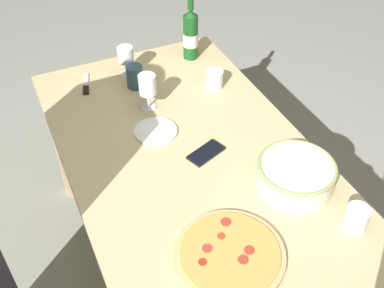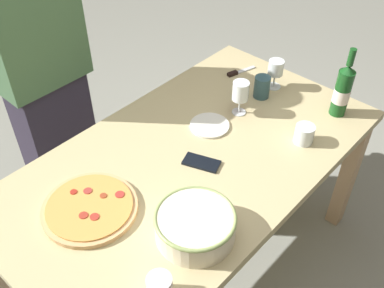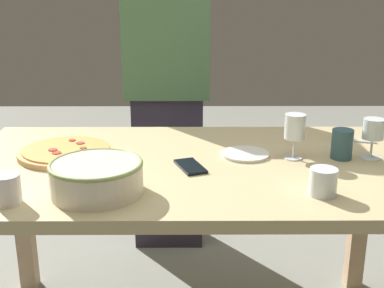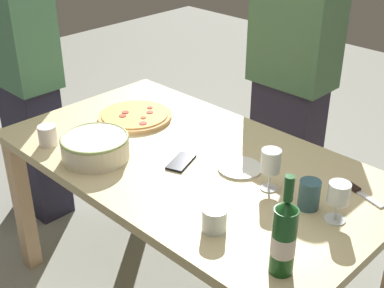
{
  "view_description": "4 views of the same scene",
  "coord_description": "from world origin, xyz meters",
  "px_view_note": "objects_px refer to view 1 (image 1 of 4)",
  "views": [
    {
      "loc": [
        -1.16,
        0.53,
        1.96
      ],
      "look_at": [
        0.0,
        0.0,
        0.82
      ],
      "focal_mm": 43.98,
      "sensor_mm": 36.0,
      "label": 1
    },
    {
      "loc": [
        -0.97,
        -0.88,
        1.98
      ],
      "look_at": [
        0.0,
        0.0,
        0.82
      ],
      "focal_mm": 41.98,
      "sensor_mm": 36.0,
      "label": 2
    },
    {
      "loc": [
        -0.01,
        -1.63,
        1.33
      ],
      "look_at": [
        0.0,
        0.0,
        0.82
      ],
      "focal_mm": 47.03,
      "sensor_mm": 36.0,
      "label": 3
    },
    {
      "loc": [
        1.29,
        -1.32,
        1.81
      ],
      "look_at": [
        0.0,
        0.0,
        0.82
      ],
      "focal_mm": 49.5,
      "sensor_mm": 36.0,
      "label": 4
    }
  ],
  "objects_px": {
    "pizza": "(230,254)",
    "wine_glass_near_pizza": "(126,56)",
    "wine_glass_by_bottle": "(147,86)",
    "side_plate": "(156,131)",
    "cup_amber": "(356,218)",
    "cup_ceramic": "(135,77)",
    "cell_phone": "(206,153)",
    "wine_bottle": "(191,34)",
    "pizza_knife": "(86,86)",
    "dining_table": "(192,174)",
    "serving_bowl": "(296,174)",
    "cup_spare": "(214,79)"
  },
  "relations": [
    {
      "from": "wine_glass_near_pizza",
      "to": "cup_ceramic",
      "type": "xyz_separation_m",
      "value": [
        -0.11,
        -0.0,
        -0.05
      ]
    },
    {
      "from": "wine_glass_by_bottle",
      "to": "side_plate",
      "type": "xyz_separation_m",
      "value": [
        -0.16,
        0.03,
        -0.1
      ]
    },
    {
      "from": "serving_bowl",
      "to": "side_plate",
      "type": "height_order",
      "value": "serving_bowl"
    },
    {
      "from": "wine_glass_by_bottle",
      "to": "cup_ceramic",
      "type": "height_order",
      "value": "wine_glass_by_bottle"
    },
    {
      "from": "cup_amber",
      "to": "side_plate",
      "type": "distance_m",
      "value": 0.82
    },
    {
      "from": "cup_amber",
      "to": "pizza_knife",
      "type": "xyz_separation_m",
      "value": [
        1.12,
        0.58,
        -0.04
      ]
    },
    {
      "from": "wine_glass_by_bottle",
      "to": "cup_amber",
      "type": "distance_m",
      "value": 0.95
    },
    {
      "from": "cell_phone",
      "to": "cup_amber",
      "type": "bearing_deg",
      "value": 8.72
    },
    {
      "from": "wine_glass_by_bottle",
      "to": "pizza_knife",
      "type": "relative_size",
      "value": 0.97
    },
    {
      "from": "wine_glass_by_bottle",
      "to": "cell_phone",
      "type": "distance_m",
      "value": 0.39
    },
    {
      "from": "wine_glass_near_pizza",
      "to": "pizza_knife",
      "type": "height_order",
      "value": "wine_glass_near_pizza"
    },
    {
      "from": "pizza",
      "to": "wine_glass_near_pizza",
      "type": "distance_m",
      "value": 1.08
    },
    {
      "from": "cup_amber",
      "to": "cup_spare",
      "type": "xyz_separation_m",
      "value": [
        0.89,
        0.06,
        -0.0
      ]
    },
    {
      "from": "cell_phone",
      "to": "pizza",
      "type": "bearing_deg",
      "value": -37.33
    },
    {
      "from": "wine_bottle",
      "to": "pizza_knife",
      "type": "height_order",
      "value": "wine_bottle"
    },
    {
      "from": "dining_table",
      "to": "side_plate",
      "type": "height_order",
      "value": "side_plate"
    },
    {
      "from": "cell_phone",
      "to": "cup_ceramic",
      "type": "bearing_deg",
      "value": 169.67
    },
    {
      "from": "serving_bowl",
      "to": "wine_glass_near_pizza",
      "type": "relative_size",
      "value": 1.92
    },
    {
      "from": "dining_table",
      "to": "cup_spare",
      "type": "height_order",
      "value": "cup_spare"
    },
    {
      "from": "wine_glass_near_pizza",
      "to": "side_plate",
      "type": "height_order",
      "value": "wine_glass_near_pizza"
    },
    {
      "from": "dining_table",
      "to": "pizza",
      "type": "height_order",
      "value": "pizza"
    },
    {
      "from": "serving_bowl",
      "to": "cup_spare",
      "type": "relative_size",
      "value": 3.4
    },
    {
      "from": "pizza_knife",
      "to": "cup_amber",
      "type": "bearing_deg",
      "value": -152.71
    },
    {
      "from": "cup_spare",
      "to": "side_plate",
      "type": "distance_m",
      "value": 0.4
    },
    {
      "from": "wine_glass_by_bottle",
      "to": "cell_phone",
      "type": "bearing_deg",
      "value": -165.48
    },
    {
      "from": "pizza",
      "to": "cup_ceramic",
      "type": "distance_m",
      "value": 0.98
    },
    {
      "from": "wine_bottle",
      "to": "side_plate",
      "type": "relative_size",
      "value": 1.88
    },
    {
      "from": "wine_bottle",
      "to": "side_plate",
      "type": "xyz_separation_m",
      "value": [
        -0.46,
        0.36,
        -0.12
      ]
    },
    {
      "from": "side_plate",
      "to": "cell_phone",
      "type": "xyz_separation_m",
      "value": [
        -0.2,
        -0.13,
        0.0
      ]
    },
    {
      "from": "wine_glass_by_bottle",
      "to": "side_plate",
      "type": "bearing_deg",
      "value": 168.63
    },
    {
      "from": "cup_amber",
      "to": "cup_ceramic",
      "type": "relative_size",
      "value": 0.81
    },
    {
      "from": "side_plate",
      "to": "cup_amber",
      "type": "bearing_deg",
      "value": -149.89
    },
    {
      "from": "serving_bowl",
      "to": "cup_amber",
      "type": "height_order",
      "value": "serving_bowl"
    },
    {
      "from": "cup_ceramic",
      "to": "side_plate",
      "type": "distance_m",
      "value": 0.34
    },
    {
      "from": "dining_table",
      "to": "side_plate",
      "type": "bearing_deg",
      "value": 20.38
    },
    {
      "from": "dining_table",
      "to": "cup_spare",
      "type": "bearing_deg",
      "value": -36.68
    },
    {
      "from": "pizza",
      "to": "pizza_knife",
      "type": "height_order",
      "value": "pizza"
    },
    {
      "from": "dining_table",
      "to": "pizza_knife",
      "type": "height_order",
      "value": "pizza_knife"
    },
    {
      "from": "pizza",
      "to": "wine_glass_near_pizza",
      "type": "relative_size",
      "value": 2.39
    },
    {
      "from": "serving_bowl",
      "to": "pizza_knife",
      "type": "xyz_separation_m",
      "value": [
        0.89,
        0.51,
        -0.05
      ]
    },
    {
      "from": "cup_ceramic",
      "to": "cup_spare",
      "type": "bearing_deg",
      "value": -114.65
    },
    {
      "from": "wine_glass_by_bottle",
      "to": "cell_phone",
      "type": "xyz_separation_m",
      "value": [
        -0.36,
        -0.09,
        -0.1
      ]
    },
    {
      "from": "pizza",
      "to": "serving_bowl",
      "type": "distance_m",
      "value": 0.39
    },
    {
      "from": "pizza",
      "to": "wine_bottle",
      "type": "xyz_separation_m",
      "value": [
        1.1,
        -0.37,
        0.11
      ]
    },
    {
      "from": "pizza",
      "to": "cup_spare",
      "type": "bearing_deg",
      "value": -23.58
    },
    {
      "from": "serving_bowl",
      "to": "cup_amber",
      "type": "distance_m",
      "value": 0.25
    },
    {
      "from": "dining_table",
      "to": "pizza",
      "type": "bearing_deg",
      "value": 169.93
    },
    {
      "from": "pizza",
      "to": "wine_bottle",
      "type": "height_order",
      "value": "wine_bottle"
    },
    {
      "from": "cup_amber",
      "to": "pizza_knife",
      "type": "bearing_deg",
      "value": 27.29
    },
    {
      "from": "pizza",
      "to": "wine_glass_by_bottle",
      "type": "distance_m",
      "value": 0.81
    }
  ]
}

